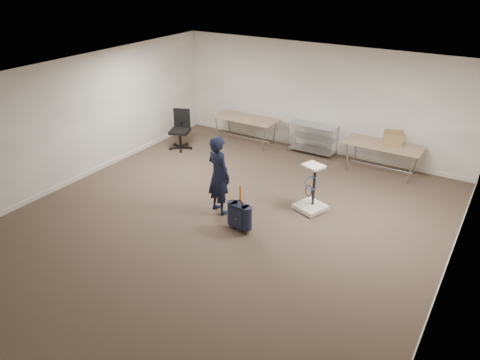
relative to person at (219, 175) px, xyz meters
The scene contains 10 objects.
ground 0.95m from the person, 43.25° to the right, with size 9.00×9.00×0.00m, color #49382C.
room_shell 1.35m from the person, 71.25° to the left, with size 8.00×9.00×9.00m.
folding_table_left 3.93m from the person, 113.13° to the left, with size 1.80×0.75×0.73m.
folding_table_right 4.26m from the person, 58.04° to the left, with size 1.80×0.75×0.73m.
wire_shelf 3.90m from the person, 84.75° to the left, with size 1.22×0.47×0.80m.
person is the anchor object (origin of this frame).
suitcase 0.99m from the person, 29.20° to the right, with size 0.36×0.24×0.94m.
office_chair 3.71m from the person, 140.36° to the left, with size 0.64×0.64×1.05m.
equipment_cart 1.96m from the person, 33.10° to the left, with size 0.71×0.71×1.02m.
cardboard_box 4.42m from the person, 56.52° to the left, with size 0.43×0.32×0.32m, color #925F44.
Camera 1 is at (4.40, -6.58, 4.78)m, focal length 35.00 mm.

